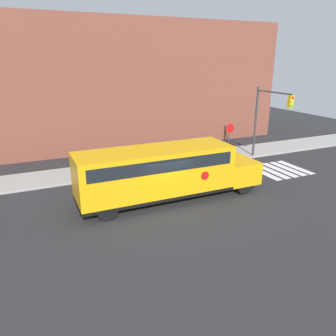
% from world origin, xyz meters
% --- Properties ---
extents(ground_plane, '(60.00, 60.00, 0.00)m').
position_xyz_m(ground_plane, '(0.00, 0.00, 0.00)').
color(ground_plane, '#28282B').
extents(sidewalk_strip, '(44.00, 3.00, 0.15)m').
position_xyz_m(sidewalk_strip, '(0.00, 6.50, 0.07)').
color(sidewalk_strip, '#9E9E99').
rests_on(sidewalk_strip, ground).
extents(building_backdrop, '(32.00, 4.00, 10.29)m').
position_xyz_m(building_backdrop, '(0.00, 13.00, 5.15)').
color(building_backdrop, brown).
rests_on(building_backdrop, ground).
extents(crosswalk_stripes, '(3.30, 3.20, 0.01)m').
position_xyz_m(crosswalk_stripes, '(9.42, 2.00, 0.00)').
color(crosswalk_stripes, white).
rests_on(crosswalk_stripes, ground).
extents(school_bus, '(10.02, 2.57, 2.86)m').
position_xyz_m(school_bus, '(0.19, 0.68, 1.65)').
color(school_bus, '#EAA80F').
rests_on(school_bus, ground).
extents(stop_sign, '(0.70, 0.10, 2.64)m').
position_xyz_m(stop_sign, '(7.85, 5.84, 1.75)').
color(stop_sign, '#38383A').
rests_on(stop_sign, ground).
extents(traffic_light, '(0.28, 3.49, 5.29)m').
position_xyz_m(traffic_light, '(9.66, 4.07, 3.53)').
color(traffic_light, '#38383A').
rests_on(traffic_light, ground).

